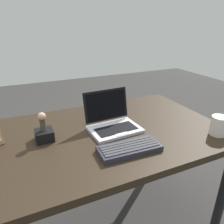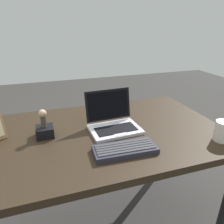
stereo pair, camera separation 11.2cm
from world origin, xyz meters
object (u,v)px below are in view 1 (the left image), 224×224
Objects in this scene: external_keyboard at (129,148)px; coffee_mug at (219,126)px; figurine at (42,120)px; figurine_stand at (44,135)px; laptop_front at (112,122)px.

external_keyboard is 2.28× the size of coffee_mug.
figurine is 0.92m from coffee_mug.
laptop_front is at bearing -3.98° from figurine_stand.
laptop_front is 0.58m from coffee_mug.
laptop_front is 0.38m from figurine.
figurine_stand reaches higher than external_keyboard.
laptop_front is at bearing 149.01° from coffee_mug.
figurine_stand is (-0.35, 0.27, 0.01)m from external_keyboard.
figurine_stand is at bearing 142.29° from external_keyboard.
laptop_front reaches higher than coffee_mug.
laptop_front is 0.37m from figurine_stand.
figurine_stand is 0.92m from coffee_mug.
figurine_stand is at bearing 159.54° from coffee_mug.
external_keyboard is at bearing -37.71° from figurine.
laptop_front is 0.95× the size of external_keyboard.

